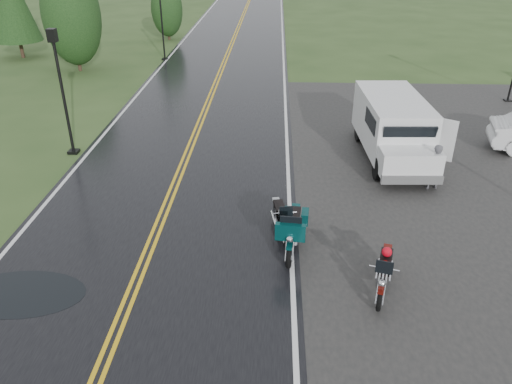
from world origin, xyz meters
TOP-DOWN VIEW (x-y plane):
  - ground at (0.00, 0.00)m, footprint 120.00×120.00m
  - road at (0.00, 10.00)m, footprint 8.00×100.00m
  - parking_pad at (11.00, 5.00)m, footprint 14.00×24.00m
  - motorcycle_red at (5.70, -1.72)m, footprint 1.28×2.19m
  - motorcycle_teal at (3.72, -0.21)m, footprint 1.11×2.44m
  - motorcycle_silver at (3.65, 0.67)m, footprint 1.05×2.08m
  - van_white at (6.84, 4.96)m, footprint 2.37×5.83m
  - person_at_van at (8.49, 4.34)m, footprint 0.65×0.54m
  - lamp_post_near_left at (-4.39, 6.82)m, footprint 0.40×0.40m
  - lamp_post_far_left at (-3.97, 22.17)m, footprint 0.37×0.37m
  - tree_left_mid at (-8.52, 19.15)m, footprint 3.31×3.31m
  - tree_left_far at (-4.96, 28.74)m, footprint 2.36×2.36m
  - pine_left_far at (-13.54, 22.42)m, footprint 2.98×2.98m

SIDE VIEW (x-z plane):
  - ground at x=0.00m, z-range 0.00..0.00m
  - parking_pad at x=11.00m, z-range 0.00..0.03m
  - road at x=0.00m, z-range 0.00..0.04m
  - motorcycle_silver at x=3.65m, z-range 0.00..1.17m
  - motorcycle_red at x=5.70m, z-range 0.00..1.22m
  - motorcycle_teal at x=3.72m, z-range 0.00..1.39m
  - person_at_van at x=8.49m, z-range 0.00..1.54m
  - van_white at x=6.84m, z-range 0.00..2.26m
  - tree_left_far at x=-4.96m, z-range 0.00..3.63m
  - lamp_post_far_left at x=-3.97m, z-range 0.00..4.37m
  - lamp_post_near_left at x=-4.39m, z-range 0.00..4.66m
  - tree_left_mid at x=-8.52m, z-range 0.00..5.17m
  - pine_left_far at x=-13.54m, z-range 0.00..6.21m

